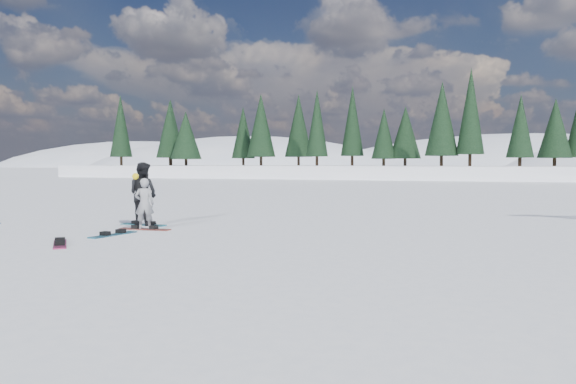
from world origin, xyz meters
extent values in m
plane|color=white|center=(0.00, 0.00, 0.00)|extent=(420.00, 420.00, 0.00)
cube|color=white|center=(0.00, 55.00, -1.00)|extent=(90.00, 14.00, 5.00)
ellipsoid|color=white|center=(-70.00, 170.00, -13.61)|extent=(143.00, 110.00, 49.50)
ellipsoid|color=white|center=(20.00, 200.00, -14.63)|extent=(182.00, 140.00, 53.20)
ellipsoid|color=white|center=(-140.00, 210.00, -14.30)|extent=(169.00, 130.00, 52.00)
cone|color=black|center=(-38.00, 55.00, 5.25)|extent=(3.20, 3.20, 7.50)
cone|color=black|center=(-34.20, 55.00, 5.25)|extent=(3.20, 3.20, 7.50)
cone|color=black|center=(-30.40, 55.00, 5.25)|extent=(3.20, 3.20, 7.50)
cone|color=black|center=(-26.60, 55.00, 5.25)|extent=(3.20, 3.20, 7.50)
cone|color=black|center=(-22.80, 55.00, 5.25)|extent=(3.20, 3.20, 7.50)
cone|color=black|center=(-19.00, 55.00, 5.25)|extent=(3.20, 3.20, 7.50)
cone|color=black|center=(-15.20, 55.00, 5.25)|extent=(3.20, 3.20, 7.50)
cone|color=black|center=(-11.40, 55.00, 5.25)|extent=(3.20, 3.20, 7.50)
cone|color=black|center=(-7.60, 55.00, 5.25)|extent=(3.20, 3.20, 7.50)
cone|color=black|center=(-3.80, 55.00, 5.25)|extent=(3.20, 3.20, 7.50)
cone|color=black|center=(0.00, 55.00, 5.25)|extent=(3.20, 3.20, 7.50)
cone|color=black|center=(3.80, 55.00, 5.25)|extent=(3.20, 3.20, 7.50)
cone|color=black|center=(7.60, 55.00, 5.25)|extent=(3.20, 3.20, 7.50)
cone|color=black|center=(11.40, 55.00, 5.25)|extent=(3.20, 3.20, 7.50)
cone|color=black|center=(15.20, 55.00, 5.25)|extent=(3.20, 3.20, 7.50)
imported|color=gray|center=(-0.92, 0.93, 0.73)|extent=(0.63, 0.55, 1.46)
sphere|color=yellow|center=(-1.12, 0.81, 1.51)|extent=(0.18, 0.18, 0.18)
imported|color=black|center=(-1.62, 1.94, 0.95)|extent=(1.04, 0.88, 1.90)
cube|color=maroon|center=(-0.92, 0.93, 0.01)|extent=(1.51, 0.38, 0.03)
cube|color=teal|center=(-1.62, 1.94, 0.01)|extent=(1.52, 0.38, 0.03)
cube|color=#8F1F4F|center=(-1.15, -2.18, 0.01)|extent=(1.18, 1.32, 0.03)
cube|color=#176380|center=(-1.02, -0.36, 0.01)|extent=(0.48, 1.52, 0.03)
camera|label=1|loc=(7.96, -12.60, 1.89)|focal=35.00mm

